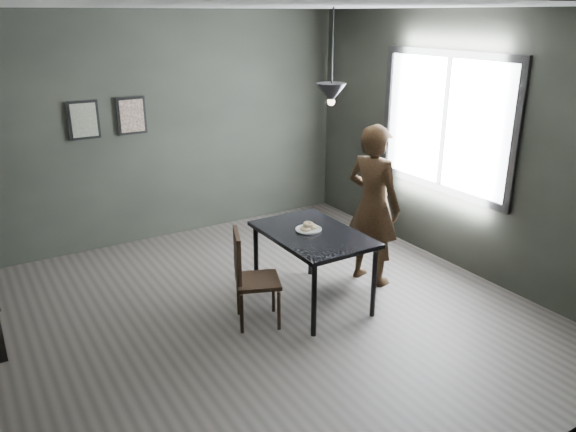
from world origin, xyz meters
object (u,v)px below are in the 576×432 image
woman (373,205)px  wood_chair (249,272)px  cafe_table (313,240)px  white_plate (309,230)px  pendant_lamp (331,93)px

woman → wood_chair: 1.58m
cafe_table → woman: woman is taller
white_plate → wood_chair: size_ratio=0.25×
woman → wood_chair: woman is taller
woman → pendant_lamp: bearing=72.8°
white_plate → pendant_lamp: bearing=9.0°
wood_chair → white_plate: bearing=29.3°
white_plate → wood_chair: 0.76m
wood_chair → pendant_lamp: size_ratio=1.06×
cafe_table → woman: (0.81, 0.08, 0.19)m
white_plate → wood_chair: (-0.71, -0.10, -0.24)m
woman → pendant_lamp: 1.32m
wood_chair → cafe_table: bearing=24.5°
cafe_table → white_plate: (-0.01, 0.06, 0.08)m
white_plate → pendant_lamp: (0.26, 0.04, 1.29)m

